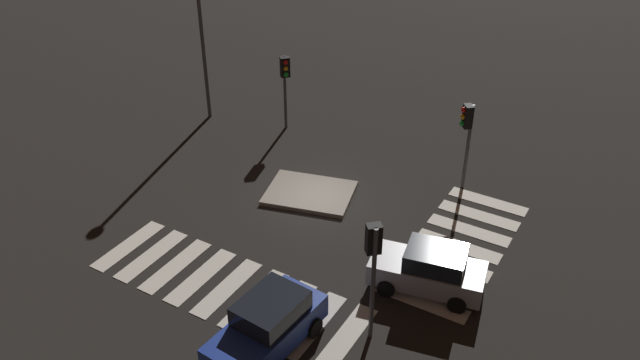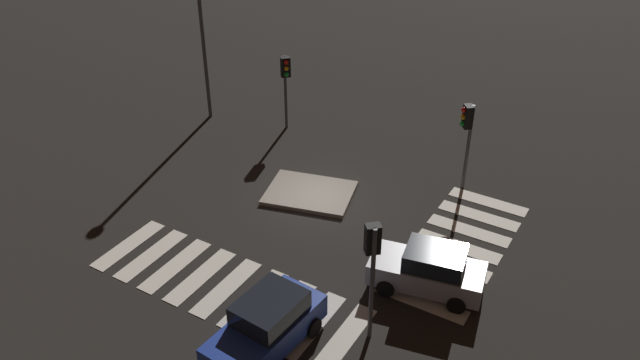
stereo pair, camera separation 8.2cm
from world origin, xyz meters
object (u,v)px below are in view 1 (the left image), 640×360
object	(u,v)px
traffic_light_west	(285,75)
traffic_light_north	(467,126)
traffic_light_east	(373,254)
car_blue	(268,326)
street_lamp	(199,11)
traffic_island	(310,193)
car_silver	(429,269)

from	to	relation	value
traffic_light_west	traffic_light_north	bearing A→B (deg)	39.99
traffic_light_north	traffic_light_east	bearing A→B (deg)	53.16
car_blue	traffic_light_west	distance (m)	14.54
traffic_light_north	street_lamp	size ratio (longest dim) A/B	0.47
traffic_light_east	street_lamp	size ratio (longest dim) A/B	0.51
car_blue	traffic_light_north	xyz separation A→B (m)	(1.83, 11.57, 2.05)
traffic_island	car_silver	distance (m)	7.13
car_blue	traffic_light_east	world-z (taller)	traffic_light_east
traffic_light_west	traffic_light_east	bearing A→B (deg)	-1.53
traffic_light_north	traffic_light_west	size ratio (longest dim) A/B	1.03
traffic_light_north	street_lamp	world-z (taller)	street_lamp
traffic_light_west	car_blue	bearing A→B (deg)	-14.20
car_silver	street_lamp	size ratio (longest dim) A/B	0.50
traffic_island	traffic_light_east	distance (m)	8.67
car_silver	traffic_light_north	xyz separation A→B (m)	(-1.30, 6.61, 2.10)
traffic_island	traffic_light_north	size ratio (longest dim) A/B	1.06
car_silver	traffic_light_north	distance (m)	7.06
traffic_light_east	car_blue	bearing A→B (deg)	89.12
car_blue	traffic_light_west	bearing A→B (deg)	-144.49
car_silver	traffic_light_east	xyz separation A→B (m)	(-0.76, -2.86, 2.32)
car_blue	traffic_light_north	bearing A→B (deg)	175.57
traffic_island	traffic_light_east	xyz separation A→B (m)	(5.70, -5.77, 3.06)
car_blue	car_silver	bearing A→B (deg)	152.25
traffic_island	street_lamp	distance (m)	10.50
traffic_light_north	traffic_light_east	world-z (taller)	traffic_light_east
street_lamp	car_silver	bearing A→B (deg)	-24.04
car_silver	traffic_light_west	world-z (taller)	traffic_light_west
car_blue	street_lamp	size ratio (longest dim) A/B	0.52
traffic_island	traffic_light_west	bearing A→B (deg)	132.23
traffic_light_east	street_lamp	xyz separation A→B (m)	(-13.93, 9.42, 2.35)
car_blue	traffic_light_east	size ratio (longest dim) A/B	1.01
car_silver	traffic_light_west	distance (m)	13.04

